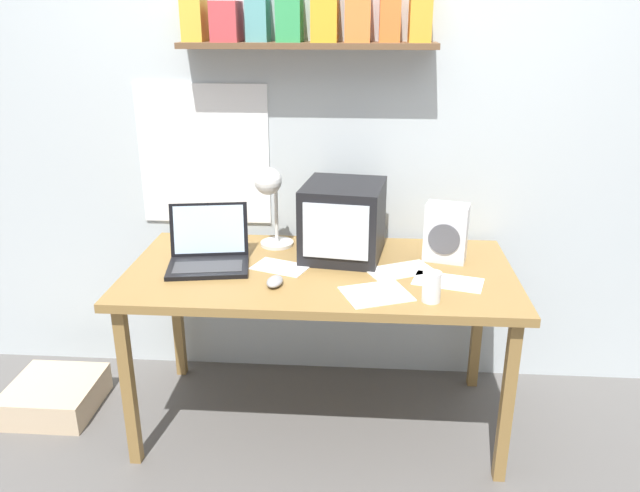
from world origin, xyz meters
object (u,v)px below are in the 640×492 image
at_px(space_heater, 446,233).
at_px(loose_paper_near_monitor, 400,270).
at_px(open_notebook, 280,267).
at_px(juice_glass, 432,288).
at_px(corner_desk, 320,282).
at_px(loose_paper_near_laptop, 376,294).
at_px(printed_handout, 448,282).
at_px(computer_mouse, 275,281).
at_px(crt_monitor, 343,220).
at_px(floor_cushion, 55,396).
at_px(laptop, 209,250).
at_px(desk_lamp, 270,193).

bearing_deg(space_heater, loose_paper_near_monitor, -130.87).
distance_m(loose_paper_near_monitor, open_notebook, 0.49).
xyz_separation_m(juice_glass, open_notebook, (-0.59, 0.28, -0.05)).
xyz_separation_m(corner_desk, loose_paper_near_laptop, (0.23, -0.23, 0.06)).
height_order(space_heater, printed_handout, space_heater).
xyz_separation_m(computer_mouse, printed_handout, (0.67, 0.08, -0.01)).
bearing_deg(space_heater, crt_monitor, -168.88).
relative_size(computer_mouse, floor_cushion, 0.29).
height_order(crt_monitor, space_heater, crt_monitor).
relative_size(corner_desk, printed_handout, 5.37).
relative_size(loose_paper_near_monitor, printed_handout, 1.03).
bearing_deg(crt_monitor, printed_handout, -24.14).
bearing_deg(computer_mouse, open_notebook, 90.61).
bearing_deg(printed_handout, loose_paper_near_laptop, -154.51).
bearing_deg(laptop, crt_monitor, 5.30).
bearing_deg(juice_glass, laptop, 161.62).
height_order(corner_desk, laptop, laptop).
relative_size(space_heater, loose_paper_near_laptop, 0.83).
bearing_deg(open_notebook, laptop, 175.86).
relative_size(laptop, loose_paper_near_laptop, 1.24).
bearing_deg(juice_glass, loose_paper_near_monitor, 109.12).
distance_m(desk_lamp, loose_paper_near_monitor, 0.65).
bearing_deg(computer_mouse, crt_monitor, 53.90).
height_order(corner_desk, juice_glass, juice_glass).
distance_m(crt_monitor, juice_glass, 0.57).
bearing_deg(space_heater, desk_lamp, -171.16).
distance_m(crt_monitor, loose_paper_near_monitor, 0.33).
bearing_deg(desk_lamp, space_heater, 12.44).
distance_m(juice_glass, floor_cushion, 1.82).
height_order(crt_monitor, printed_handout, crt_monitor).
relative_size(crt_monitor, computer_mouse, 3.59).
bearing_deg(space_heater, loose_paper_near_laptop, -113.66).
bearing_deg(printed_handout, desk_lamp, 157.11).
height_order(laptop, desk_lamp, desk_lamp).
xyz_separation_m(laptop, computer_mouse, (0.30, -0.20, -0.04)).
relative_size(desk_lamp, loose_paper_near_laptop, 1.26).
bearing_deg(corner_desk, juice_glass, -33.16).
relative_size(laptop, loose_paper_near_monitor, 1.21).
bearing_deg(loose_paper_near_monitor, corner_desk, -179.33).
bearing_deg(crt_monitor, laptop, -157.59).
height_order(computer_mouse, printed_handout, computer_mouse).
relative_size(corner_desk, open_notebook, 6.16).
bearing_deg(laptop, desk_lamp, 30.42).
height_order(corner_desk, open_notebook, open_notebook).
xyz_separation_m(laptop, loose_paper_near_laptop, (0.70, -0.25, -0.06)).
bearing_deg(juice_glass, space_heater, 77.07).
distance_m(desk_lamp, printed_handout, 0.85).
bearing_deg(loose_paper_near_monitor, crt_monitor, 146.52).
distance_m(crt_monitor, loose_paper_near_laptop, 0.45).
distance_m(loose_paper_near_monitor, loose_paper_near_laptop, 0.26).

